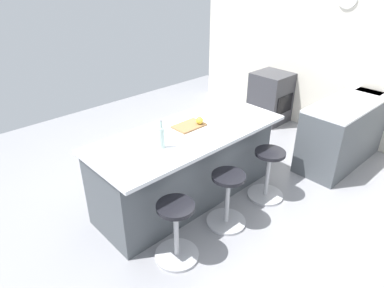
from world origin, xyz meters
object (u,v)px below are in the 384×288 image
object	(u,v)px
stool_middle	(227,201)
stool_near_camera	(176,233)
kitchen_island	(186,165)
stool_by_window	(267,176)
oven_range	(270,97)
apple_yellow	(200,120)
cutting_board	(189,126)
water_bottle	(162,137)

from	to	relation	value
stool_middle	stool_near_camera	world-z (taller)	same
kitchen_island	stool_by_window	xyz separation A→B (m)	(-0.73, 0.66, -0.16)
oven_range	apple_yellow	size ratio (longest dim) A/B	10.35
cutting_board	apple_yellow	bearing A→B (deg)	151.25
stool_by_window	cutting_board	xyz separation A→B (m)	(0.64, -0.71, 0.63)
kitchen_island	cutting_board	size ratio (longest dim) A/B	6.38
water_bottle	apple_yellow	bearing A→B (deg)	-169.29
oven_range	kitchen_island	bearing A→B (deg)	14.78
kitchen_island	stool_near_camera	distance (m)	0.99
kitchen_island	stool_by_window	bearing A→B (deg)	137.84
stool_middle	water_bottle	world-z (taller)	water_bottle
oven_range	stool_near_camera	size ratio (longest dim) A/B	1.39
stool_middle	kitchen_island	bearing A→B (deg)	-90.00
oven_range	stool_near_camera	bearing A→B (deg)	21.87
cutting_board	water_bottle	size ratio (longest dim) A/B	1.15
stool_by_window	cutting_board	distance (m)	1.14
oven_range	stool_near_camera	distance (m)	3.65
cutting_board	water_bottle	bearing A→B (deg)	18.72
oven_range	stool_near_camera	xyz separation A→B (m)	(3.39, 1.36, -0.14)
oven_range	kitchen_island	world-z (taller)	kitchen_island
stool_by_window	stool_near_camera	xyz separation A→B (m)	(1.45, 0.00, 0.00)
stool_near_camera	apple_yellow	xyz separation A→B (m)	(-0.92, -0.65, 0.68)
stool_by_window	apple_yellow	xyz separation A→B (m)	(0.53, -0.65, 0.68)
kitchen_island	apple_yellow	size ratio (longest dim) A/B	26.83
apple_yellow	stool_middle	bearing A→B (deg)	72.99
cutting_board	kitchen_island	bearing A→B (deg)	28.74
stool_by_window	cutting_board	bearing A→B (deg)	-47.92
kitchen_island	stool_near_camera	size ratio (longest dim) A/B	3.59
oven_range	kitchen_island	size ratio (longest dim) A/B	0.39
stool_near_camera	water_bottle	size ratio (longest dim) A/B	2.05
stool_middle	cutting_board	size ratio (longest dim) A/B	1.78
apple_yellow	water_bottle	world-z (taller)	water_bottle
stool_middle	stool_near_camera	bearing A→B (deg)	0.00
oven_range	apple_yellow	world-z (taller)	apple_yellow
oven_range	stool_by_window	xyz separation A→B (m)	(1.94, 1.36, -0.14)
kitchen_island	stool_middle	bearing A→B (deg)	90.00
kitchen_island	stool_middle	size ratio (longest dim) A/B	3.59
cutting_board	stool_middle	bearing A→B (deg)	82.85
stool_middle	apple_yellow	distance (m)	0.96
stool_middle	cutting_board	bearing A→B (deg)	-97.15
stool_middle	oven_range	bearing A→B (deg)	-152.93
oven_range	stool_middle	world-z (taller)	oven_range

